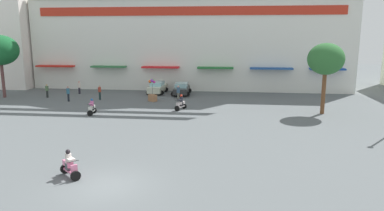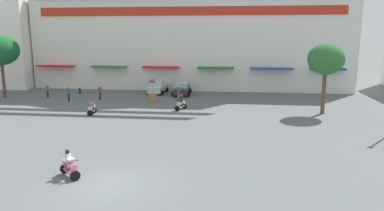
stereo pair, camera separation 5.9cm
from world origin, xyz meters
name	(u,v)px [view 1 (the left image)]	position (x,y,z in m)	size (l,w,h in m)	color
ground_plane	(161,122)	(0.00, 13.00, 0.00)	(128.00, 128.00, 0.00)	#585D5F
colonial_building	(192,17)	(0.00, 35.52, 9.72)	(42.13, 15.20, 22.75)	silver
flank_building_left	(5,40)	(-27.43, 33.89, 6.39)	(12.26, 11.45, 12.78)	white
plaza_tree_0	(0,50)	(-20.74, 22.81, 5.49)	(4.18, 4.14, 7.25)	brown
plaza_tree_1	(326,60)	(14.39, 18.11, 5.07)	(3.30, 3.26, 6.57)	brown
parked_car_0	(157,87)	(-3.44, 27.72, 0.76)	(2.33, 4.15, 1.51)	beige
parked_car_1	(182,89)	(-0.28, 27.13, 0.73)	(2.39, 4.34, 1.45)	#2C2C2D
scooter_rider_0	(70,166)	(-2.35, 0.86, 0.61)	(1.45, 1.39, 1.48)	black
scooter_rider_1	(181,104)	(0.95, 18.27, 0.62)	(1.06, 1.51, 1.53)	black
scooter_rider_2	(92,108)	(-6.96, 15.30, 0.62)	(0.66, 1.45, 1.50)	black
pedestrian_0	(100,92)	(-8.99, 22.62, 0.94)	(0.43, 0.43, 1.65)	#162A2A
pedestrian_1	(79,87)	(-13.03, 26.28, 0.89)	(0.55, 0.55, 1.58)	#231F2A
pedestrian_2	(178,92)	(-0.11, 23.44, 0.94)	(0.50, 0.50, 1.66)	slate
pedestrian_3	(68,93)	(-12.10, 21.28, 0.97)	(0.49, 0.49, 1.69)	black
pedestrian_4	(47,90)	(-15.67, 23.30, 0.89)	(0.46, 0.46, 1.58)	#222624
balloon_vendor_cart	(152,93)	(-2.85, 22.41, 0.96)	(1.07, 1.04, 2.51)	#9F6E49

